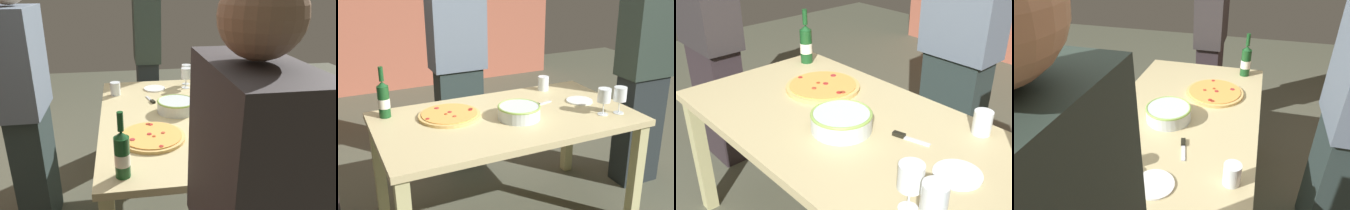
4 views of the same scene
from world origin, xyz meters
The scene contains 12 objects.
ground_plane centered at (0.00, 0.00, 0.00)m, with size 8.00×8.00×0.00m, color #4F5141.
dining_table centered at (0.00, 0.00, 0.66)m, with size 1.60×0.90×0.75m.
pizza centered at (-0.32, 0.14, 0.76)m, with size 0.38×0.38×0.03m.
serving_bowl centered at (0.06, -0.07, 0.80)m, with size 0.26×0.26×0.08m.
wine_bottle centered at (-0.68, 0.31, 0.87)m, with size 0.07×0.07×0.32m.
wine_glass_near_pizza centered at (0.56, -0.24, 0.87)m, with size 0.08×0.08×0.17m.
wine_glass_by_bottle centered at (0.67, -0.26, 0.87)m, with size 0.08×0.08×0.17m.
cup_amber centered at (0.47, 0.35, 0.80)m, with size 0.08×0.08×0.10m, color white.
side_plate centered at (0.57, 0.03, 0.76)m, with size 0.18×0.18×0.01m, color white.
pizza_knife centered at (0.29, 0.08, 0.76)m, with size 0.16×0.06×0.02m.
person_host centered at (1.14, 0.04, 0.90)m, with size 0.38×0.24×1.75m.
person_guest_left centered at (0.00, 0.89, 0.86)m, with size 0.42×0.24×1.70m.
Camera 1 is at (-1.96, 0.30, 1.60)m, focal length 34.26 mm.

